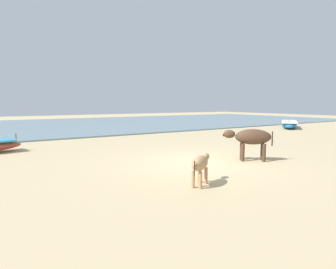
% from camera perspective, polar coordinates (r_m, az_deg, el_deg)
% --- Properties ---
extents(ground, '(80.00, 80.00, 0.00)m').
position_cam_1_polar(ground, '(9.48, 5.65, -5.52)').
color(ground, tan).
extents(sea_water, '(60.00, 20.00, 0.08)m').
position_cam_1_polar(sea_water, '(26.34, -20.35, 1.75)').
color(sea_water, slate).
rests_on(sea_water, ground).
extents(fishing_boat_2, '(4.10, 3.33, 0.74)m').
position_cam_1_polar(fishing_boat_2, '(24.24, 22.90, 1.89)').
color(fishing_boat_2, '#1E669E').
rests_on(fishing_boat_2, ground).
extents(cow_adult_dark, '(1.44, 1.26, 1.07)m').
position_cam_1_polar(cow_adult_dark, '(9.99, 16.18, -0.68)').
color(cow_adult_dark, '#4C3323').
rests_on(cow_adult_dark, ground).
extents(calf_near_tan, '(1.01, 0.78, 0.72)m').
position_cam_1_polar(calf_near_tan, '(6.80, 6.44, -5.81)').
color(calf_near_tan, tan).
rests_on(calf_near_tan, ground).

